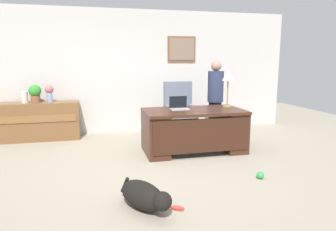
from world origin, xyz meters
name	(u,v)px	position (x,y,z in m)	size (l,w,h in m)	color
ground_plane	(165,168)	(0.00, 0.00, 0.00)	(12.00, 12.00, 0.00)	#9E937F
back_wall	(139,72)	(0.01, 2.60, 1.35)	(7.00, 0.16, 2.70)	silver
desk	(194,129)	(0.69, 0.72, 0.41)	(1.74, 0.95, 0.75)	#422316
credenza	(39,121)	(-2.11, 2.25, 0.38)	(1.58, 0.50, 0.77)	brown
armchair	(180,113)	(0.73, 1.78, 0.51)	(0.60, 0.59, 1.17)	slate
person_standing	(215,99)	(1.41, 1.52, 0.82)	(0.32, 0.32, 1.60)	#262323
dog_lying	(145,196)	(-0.51, -1.22, 0.15)	(0.58, 0.73, 0.30)	black
laptop	(179,106)	(0.46, 0.87, 0.81)	(0.32, 0.22, 0.22)	#B2B5BA
desk_lamp	(228,78)	(1.39, 0.90, 1.29)	(0.22, 0.22, 0.67)	#9E8447
vase_with_flowers	(49,92)	(-1.88, 2.25, 0.98)	(0.17, 0.17, 0.35)	#8FA3D5
vase_empty	(25,97)	(-2.35, 2.25, 0.88)	(0.13, 0.13, 0.23)	silver
potted_plant	(35,93)	(-2.15, 2.25, 0.97)	(0.24, 0.24, 0.36)	brown
dog_toy_ball	(260,175)	(1.18, -0.73, 0.05)	(0.10, 0.10, 0.10)	green
dog_toy_bone	(177,208)	(-0.16, -1.32, 0.03)	(0.16, 0.05, 0.05)	#E53F33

